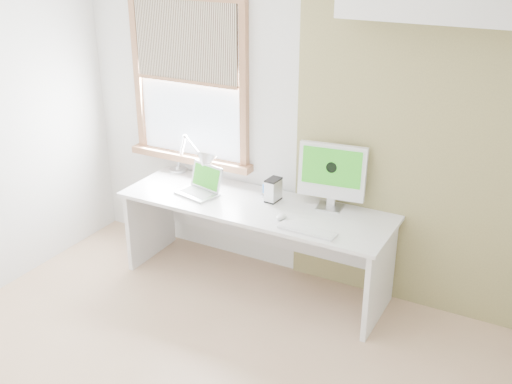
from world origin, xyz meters
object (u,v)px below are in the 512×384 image
Objects in this scene: imac at (332,173)px; laptop at (201,186)px; desk_lamp at (200,162)px; external_drive at (273,190)px; desk at (259,223)px.

laptop is at bearing -166.49° from imac.
desk_lamp is 1.15m from imac.
desk_lamp reaches higher than laptop.
external_drive is (0.70, -0.02, -0.10)m from desk_lamp.
imac is (0.54, 0.17, 0.48)m from desk.
desk_lamp is 1.16× the size of imac.
laptop is 0.61m from external_drive.
imac reaches higher than external_drive.
external_drive is 0.35× the size of imac.
external_drive is at bearing -166.65° from imac.
imac is at bearing 4.45° from desk_lamp.
imac is at bearing 13.35° from external_drive.
desk is at bearing -7.96° from desk_lamp.
imac is (1.04, 0.25, 0.23)m from laptop.
imac reaches higher than desk_lamp.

